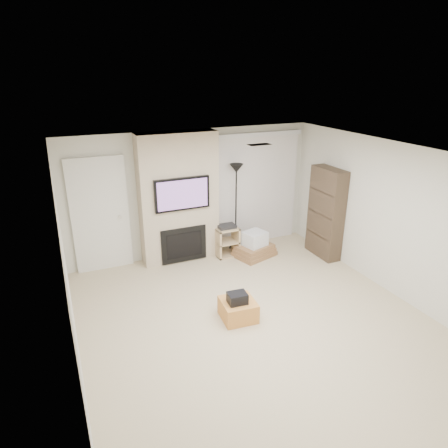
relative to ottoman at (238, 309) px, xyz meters
name	(u,v)px	position (x,y,z in m)	size (l,w,h in m)	color
floor	(256,322)	(0.21, -0.20, -0.15)	(5.00, 5.50, 0.00)	#C8B38E
ceiling	(262,157)	(0.21, -0.20, 2.35)	(5.00, 5.50, 0.00)	white
wall_back	(193,193)	(0.21, 2.55, 1.10)	(5.00, 2.50, 0.00)	beige
wall_front	(422,375)	(0.21, -2.95, 1.10)	(5.00, 2.50, 0.00)	beige
wall_left	(68,282)	(-2.29, -0.20, 1.10)	(5.50, 2.50, 0.00)	beige
wall_right	(394,220)	(2.71, -0.20, 1.10)	(5.50, 2.50, 0.00)	beige
hvac_vent	(259,145)	(0.61, 0.60, 2.35)	(0.35, 0.18, 0.01)	silver
ottoman	(238,309)	(0.00, 0.00, 0.00)	(0.50, 0.50, 0.30)	#CE853B
black_bag	(237,298)	(-0.03, -0.04, 0.23)	(0.28, 0.22, 0.16)	black
fireplace_wall	(179,199)	(-0.14, 2.34, 1.09)	(1.50, 0.47, 2.50)	#BEAA8F
entry_door	(100,216)	(-1.59, 2.52, 0.90)	(1.02, 0.11, 2.14)	silver
vertical_blinds	(256,185)	(1.61, 2.50, 1.12)	(1.98, 0.10, 2.37)	silver
floor_lamp	(236,183)	(1.04, 2.30, 1.28)	(0.27, 0.27, 1.82)	black
av_stand	(227,239)	(0.74, 2.10, 0.20)	(0.45, 0.38, 0.66)	tan
box_stack	(254,247)	(1.25, 1.84, 0.05)	(0.91, 0.78, 0.52)	olive
bookshelf	(326,213)	(2.55, 1.33, 0.75)	(0.30, 0.80, 1.80)	#382B1F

